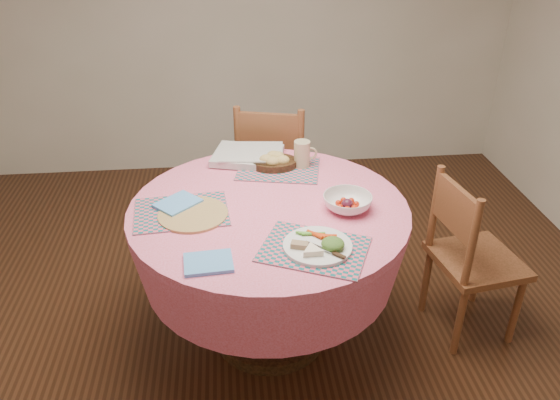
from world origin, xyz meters
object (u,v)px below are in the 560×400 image
(chair_back, at_px, (273,172))
(dinner_plate, at_px, (320,245))
(wicker_trivet, at_px, (193,214))
(bread_bowl, at_px, (274,161))
(latte_mug, at_px, (302,154))
(dining_table, at_px, (269,243))
(fruit_bowl, at_px, (347,203))
(chair_right, at_px, (469,255))

(chair_back, bearing_deg, dinner_plate, 107.64)
(wicker_trivet, bearing_deg, bread_bowl, 47.93)
(latte_mug, bearing_deg, dining_table, -117.88)
(chair_back, bearing_deg, latte_mug, 116.59)
(bread_bowl, height_order, fruit_bowl, bread_bowl)
(chair_right, xyz_separation_m, latte_mug, (-0.75, 0.42, 0.37))
(dining_table, distance_m, latte_mug, 0.51)
(wicker_trivet, height_order, latte_mug, latte_mug)
(wicker_trivet, bearing_deg, chair_right, 0.21)
(chair_right, height_order, chair_back, chair_back)
(dinner_plate, bearing_deg, latte_mug, 87.40)
(dinner_plate, relative_size, latte_mug, 2.05)
(dinner_plate, bearing_deg, chair_back, 93.43)
(chair_right, bearing_deg, dinner_plate, 102.60)
(bread_bowl, height_order, latte_mug, latte_mug)
(dinner_plate, distance_m, bread_bowl, 0.75)
(dining_table, height_order, latte_mug, latte_mug)
(dining_table, height_order, chair_right, chair_right)
(fruit_bowl, bearing_deg, bread_bowl, 121.78)
(chair_right, xyz_separation_m, chair_back, (-0.86, 0.90, 0.04))
(dinner_plate, bearing_deg, fruit_bowl, 59.76)
(bread_bowl, xyz_separation_m, latte_mug, (0.14, -0.01, 0.04))
(chair_right, relative_size, bread_bowl, 3.73)
(chair_back, height_order, wicker_trivet, chair_back)
(latte_mug, xyz_separation_m, fruit_bowl, (0.14, -0.44, -0.04))
(dining_table, distance_m, wicker_trivet, 0.39)
(chair_back, distance_m, fruit_bowl, 1.00)
(chair_right, xyz_separation_m, fruit_bowl, (-0.62, -0.02, 0.34))
(chair_right, height_order, dinner_plate, chair_right)
(latte_mug, height_order, fruit_bowl, latte_mug)
(chair_back, xyz_separation_m, dinner_plate, (0.07, -1.21, 0.28))
(chair_back, xyz_separation_m, bread_bowl, (-0.03, -0.47, 0.30))
(fruit_bowl, bearing_deg, wicker_trivet, 178.73)
(dining_table, xyz_separation_m, wicker_trivet, (-0.33, -0.04, 0.20))
(chair_back, xyz_separation_m, fruit_bowl, (0.24, -0.92, 0.29))
(chair_back, height_order, latte_mug, chair_back)
(chair_back, relative_size, fruit_bowl, 4.05)
(chair_right, bearing_deg, wicker_trivet, 81.20)
(dining_table, bearing_deg, dinner_plate, -64.33)
(wicker_trivet, xyz_separation_m, bread_bowl, (0.39, 0.43, 0.03))
(chair_back, relative_size, dinner_plate, 3.48)
(chair_back, bearing_deg, chair_right, 147.84)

